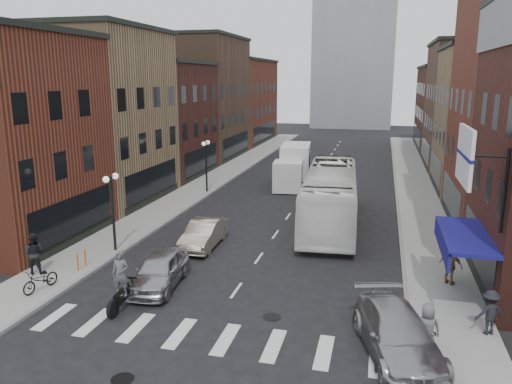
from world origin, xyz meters
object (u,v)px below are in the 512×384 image
(billboard_sign, at_px, (467,157))
(transit_bus, at_px, (330,196))
(box_truck, at_px, (294,166))
(curb_car, at_px, (397,334))
(parked_bicycle, at_px, (41,280))
(ped_right_a, at_px, (490,312))
(streetlamp_near, at_px, (112,198))
(streetlamp_far, at_px, (206,156))
(ped_right_b, at_px, (451,265))
(ped_left_solo, at_px, (34,253))
(bike_rack, at_px, (81,260))
(motorcycle_rider, at_px, (122,282))
(ped_right_c, at_px, (427,329))
(sedan_left_near, at_px, (159,270))
(sedan_left_far, at_px, (204,234))

(billboard_sign, bearing_deg, transit_bus, 117.02)
(box_truck, height_order, curb_car, box_truck)
(curb_car, height_order, parked_bicycle, curb_car)
(parked_bicycle, relative_size, ped_right_a, 1.09)
(transit_bus, bearing_deg, streetlamp_near, -146.30)
(streetlamp_far, relative_size, ped_right_b, 2.40)
(ped_left_solo, xyz_separation_m, ped_right_b, (18.15, 3.31, -0.09))
(bike_rack, relative_size, ped_right_a, 0.50)
(billboard_sign, xyz_separation_m, motorcycle_rider, (-12.39, -2.26, -5.01))
(ped_right_b, relative_size, ped_right_c, 1.00)
(streetlamp_far, bearing_deg, box_truck, 37.34)
(billboard_sign, relative_size, bike_rack, 4.62)
(ped_left_solo, bearing_deg, motorcycle_rider, 146.44)
(ped_right_a, height_order, ped_right_c, ped_right_c)
(sedan_left_near, bearing_deg, box_truck, 78.94)
(motorcycle_rider, relative_size, curb_car, 0.46)
(ped_right_a, bearing_deg, billboard_sign, -72.30)
(curb_car, distance_m, ped_right_c, 0.94)
(bike_rack, bearing_deg, billboard_sign, -2.83)
(motorcycle_rider, bearing_deg, sedan_left_near, 71.81)
(billboard_sign, height_order, ped_right_a, billboard_sign)
(sedan_left_near, bearing_deg, streetlamp_far, 97.20)
(motorcycle_rider, xyz_separation_m, parked_bicycle, (-4.04, 0.48, -0.51))
(sedan_left_near, distance_m, sedan_left_far, 5.42)
(streetlamp_far, relative_size, motorcycle_rider, 1.71)
(bike_rack, relative_size, curb_car, 0.15)
(billboard_sign, distance_m, transit_bus, 13.44)
(ped_right_c, bearing_deg, bike_rack, -23.37)
(streetlamp_far, xyz_separation_m, box_truck, (6.04, 4.61, -1.28))
(billboard_sign, distance_m, ped_left_solo, 18.61)
(transit_bus, height_order, ped_right_b, transit_bus)
(sedan_left_far, height_order, ped_right_a, ped_right_a)
(box_truck, xyz_separation_m, transit_bus, (4.17, -10.79, 0.15))
(streetlamp_far, xyz_separation_m, bike_rack, (-0.20, -16.70, -2.36))
(motorcycle_rider, xyz_separation_m, ped_right_a, (13.40, 1.13, -0.17))
(bike_rack, relative_size, ped_right_b, 0.47)
(parked_bicycle, xyz_separation_m, ped_right_a, (17.44, 0.65, 0.34))
(billboard_sign, distance_m, parked_bicycle, 17.42)
(streetlamp_far, xyz_separation_m, curb_car, (13.90, -20.58, -2.16))
(sedan_left_near, relative_size, ped_left_solo, 2.30)
(billboard_sign, relative_size, parked_bicycle, 2.11)
(bike_rack, height_order, sedan_left_near, sedan_left_near)
(sedan_left_near, distance_m, ped_left_solo, 6.01)
(motorcycle_rider, height_order, transit_bus, transit_bus)
(parked_bicycle, distance_m, ped_left_solo, 2.22)
(ped_right_c, bearing_deg, box_truck, -79.95)
(sedan_left_near, bearing_deg, streetlamp_near, 133.99)
(billboard_sign, relative_size, ped_left_solo, 1.95)
(streetlamp_near, height_order, streetlamp_far, same)
(streetlamp_near, xyz_separation_m, box_truck, (6.04, 18.61, -1.28))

